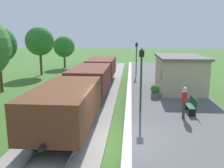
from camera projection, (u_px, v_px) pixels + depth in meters
ground_plane at (118, 143)px, 10.27m from camera, size 160.00×160.00×0.00m
platform_slab at (193, 143)px, 9.99m from camera, size 6.00×60.00×0.25m
platform_edge_stripe at (127, 138)px, 10.19m from camera, size 0.36×60.00×0.01m
track_ballast at (64, 140)px, 10.44m from camera, size 3.80×60.00×0.12m
rail_near at (80, 138)px, 10.36m from camera, size 0.07×60.00×0.14m
rail_far at (48, 137)px, 10.47m from camera, size 0.07×60.00×0.14m
freight_train at (90, 81)px, 17.07m from camera, size 2.50×19.40×2.12m
station_hut at (179, 73)px, 19.13m from camera, size 3.50×5.80×2.78m
bench_near_hut at (191, 105)px, 13.47m from camera, size 0.42×1.50×0.91m
person_waiting at (184, 101)px, 12.49m from camera, size 0.33×0.43×1.71m
potted_planter at (155, 91)px, 16.92m from camera, size 0.64×0.64×0.92m
lamp_post_near at (141, 68)px, 13.18m from camera, size 0.28×0.28×3.70m
lamp_post_far at (136, 53)px, 25.77m from camera, size 0.28×0.28×3.70m
tree_field_left at (40, 41)px, 27.49m from camera, size 3.31×3.31×5.63m
tree_field_distant at (64, 47)px, 34.09m from camera, size 3.04×3.04×4.58m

